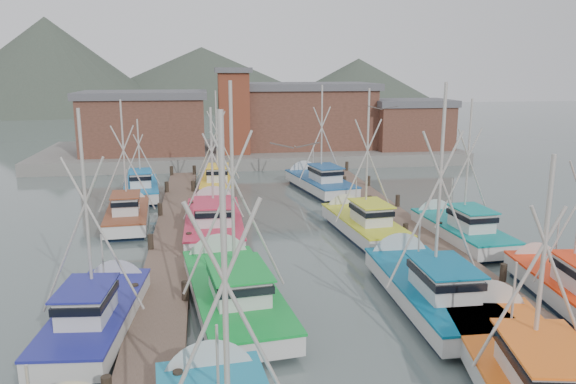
{
  "coord_description": "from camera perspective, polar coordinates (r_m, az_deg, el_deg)",
  "views": [
    {
      "loc": [
        -5.03,
        -23.97,
        9.75
      ],
      "look_at": [
        -0.26,
        7.82,
        2.6
      ],
      "focal_mm": 35.0,
      "sensor_mm": 36.0,
      "label": 1
    }
  ],
  "objects": [
    {
      "name": "ground",
      "position": [
        26.36,
        3.12,
        -9.19
      ],
      "size": [
        260.0,
        260.0,
        0.0
      ],
      "primitive_type": "plane",
      "color": "#4C5B57",
      "rests_on": "ground"
    },
    {
      "name": "boat_9",
      "position": [
        33.79,
        7.43,
        -3.13
      ],
      "size": [
        3.7,
        8.85,
        9.33
      ],
      "rotation": [
        0.0,
        0.0,
        0.1
      ],
      "color": "black",
      "rests_on": "ground"
    },
    {
      "name": "boat_7",
      "position": [
        27.05,
        26.15,
        -8.4
      ],
      "size": [
        3.31,
        8.16,
        8.25
      ],
      "rotation": [
        0.0,
        0.0,
        -0.11
      ],
      "color": "black",
      "rests_on": "ground"
    },
    {
      "name": "lookout_tower",
      "position": [
        57.2,
        -5.53,
        8.28
      ],
      "size": [
        3.6,
        3.6,
        8.5
      ],
      "color": "brown",
      "rests_on": "quay"
    },
    {
      "name": "boat_5",
      "position": [
        24.8,
        13.88,
        -9.28
      ],
      "size": [
        4.09,
        9.92,
        10.12
      ],
      "rotation": [
        0.0,
        0.0,
        -0.01
      ],
      "color": "black",
      "rests_on": "ground"
    },
    {
      "name": "boat_13",
      "position": [
        45.52,
        3.02,
        1.03
      ],
      "size": [
        4.51,
        9.76,
        9.27
      ],
      "rotation": [
        0.0,
        0.0,
        0.18
      ],
      "color": "black",
      "rests_on": "ground"
    },
    {
      "name": "gull_near",
      "position": [
        17.08,
        0.71,
        4.69
      ],
      "size": [
        1.55,
        0.64,
        0.24
      ],
      "rotation": [
        0.0,
        0.0,
        -0.16
      ],
      "color": "gray",
      "rests_on": "ground"
    },
    {
      "name": "gull_far",
      "position": [
        28.34,
        9.62,
        8.4
      ],
      "size": [
        1.48,
        0.65,
        0.24
      ],
      "rotation": [
        0.0,
        0.0,
        -0.62
      ],
      "color": "gray",
      "rests_on": "ground"
    },
    {
      "name": "dock_left",
      "position": [
        29.66,
        -11.96,
        -6.51
      ],
      "size": [
        2.3,
        46.0,
        1.5
      ],
      "color": "#4E3B30",
      "rests_on": "ground"
    },
    {
      "name": "shed_right",
      "position": [
        62.29,
        12.31,
        6.81
      ],
      "size": [
        8.48,
        6.36,
        5.2
      ],
      "color": "brown",
      "rests_on": "quay"
    },
    {
      "name": "boat_6",
      "position": [
        22.92,
        -18.59,
        -11.46
      ],
      "size": [
        3.67,
        8.58,
        9.07
      ],
      "rotation": [
        0.0,
        0.0,
        -0.09
      ],
      "color": "black",
      "rests_on": "ground"
    },
    {
      "name": "boat_14",
      "position": [
        44.65,
        -14.69,
        0.4
      ],
      "size": [
        3.23,
        8.16,
        6.62
      ],
      "rotation": [
        0.0,
        0.0,
        0.11
      ],
      "color": "black",
      "rests_on": "ground"
    },
    {
      "name": "boat_8",
      "position": [
        34.3,
        -7.56,
        -2.91
      ],
      "size": [
        3.57,
        10.34,
        8.52
      ],
      "rotation": [
        0.0,
        0.0,
        -0.01
      ],
      "color": "black",
      "rests_on": "ground"
    },
    {
      "name": "boat_10",
      "position": [
        36.97,
        -15.92,
        -2.15
      ],
      "size": [
        3.43,
        8.1,
        8.49
      ],
      "rotation": [
        0.0,
        0.0,
        0.07
      ],
      "color": "black",
      "rests_on": "ground"
    },
    {
      "name": "shed_left",
      "position": [
        59.51,
        -14.36,
        6.94
      ],
      "size": [
        12.72,
        8.48,
        6.2
      ],
      "color": "brown",
      "rests_on": "quay"
    },
    {
      "name": "dock_right",
      "position": [
        31.94,
        14.08,
        -5.23
      ],
      "size": [
        2.3,
        46.0,
        1.5
      ],
      "color": "#4E3B30",
      "rests_on": "ground"
    },
    {
      "name": "distant_hills",
      "position": [
        147.08,
        -11.65,
        8.49
      ],
      "size": [
        175.0,
        140.0,
        42.0
      ],
      "color": "#404A3D",
      "rests_on": "ground"
    },
    {
      "name": "shed_center",
      "position": [
        62.16,
        1.73,
        7.87
      ],
      "size": [
        14.84,
        9.54,
        6.9
      ],
      "color": "brown",
      "rests_on": "quay"
    },
    {
      "name": "boat_12",
      "position": [
        45.83,
        -7.11,
        1.03
      ],
      "size": [
        3.45,
        8.43,
        8.66
      ],
      "rotation": [
        0.0,
        0.0,
        -0.05
      ],
      "color": "black",
      "rests_on": "ground"
    },
    {
      "name": "boat_11",
      "position": [
        33.71,
        16.8,
        -3.62
      ],
      "size": [
        3.56,
        8.57,
        8.82
      ],
      "rotation": [
        0.0,
        0.0,
        0.06
      ],
      "color": "black",
      "rests_on": "ground"
    },
    {
      "name": "quay",
      "position": [
        61.85,
        -3.78,
        4.01
      ],
      "size": [
        44.0,
        16.0,
        1.2
      ],
      "primitive_type": "cube",
      "color": "gray",
      "rests_on": "ground"
    },
    {
      "name": "boat_1",
      "position": [
        19.72,
        22.59,
        -15.9
      ],
      "size": [
        5.08,
        10.72,
        8.42
      ],
      "rotation": [
        0.0,
        0.0,
        -0.19
      ],
      "color": "black",
      "rests_on": "ground"
    },
    {
      "name": "boat_4",
      "position": [
        23.87,
        -5.76,
        -9.84
      ],
      "size": [
        4.39,
        10.55,
        10.24
      ],
      "rotation": [
        0.0,
        0.0,
        0.12
      ],
      "color": "black",
      "rests_on": "ground"
    }
  ]
}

